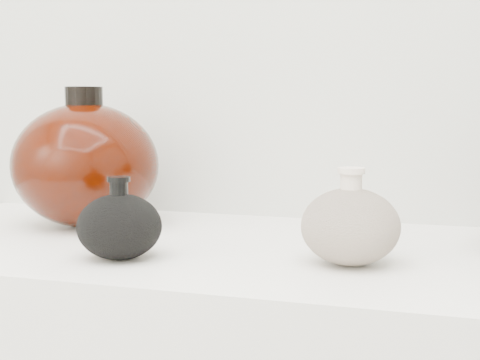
% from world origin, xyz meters
% --- Properties ---
extents(black_gourd_vase, '(0.15, 0.15, 0.11)m').
position_xyz_m(black_gourd_vase, '(-0.14, 0.82, 0.94)').
color(black_gourd_vase, black).
rests_on(black_gourd_vase, display_counter).
extents(cream_gourd_vase, '(0.14, 0.14, 0.12)m').
position_xyz_m(cream_gourd_vase, '(0.16, 0.88, 0.95)').
color(cream_gourd_vase, beige).
rests_on(cream_gourd_vase, display_counter).
extents(left_round_pot, '(0.32, 0.32, 0.23)m').
position_xyz_m(left_round_pot, '(-0.30, 1.02, 1.00)').
color(left_round_pot, black).
rests_on(left_round_pot, display_counter).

